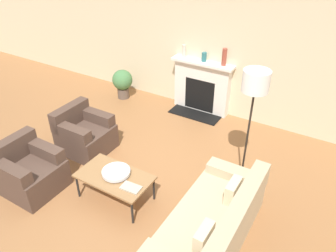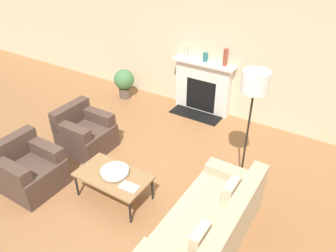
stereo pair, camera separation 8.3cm
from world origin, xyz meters
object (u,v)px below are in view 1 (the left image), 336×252
(mantel_vase_center_right, at_px, (224,57))
(book, at_px, (131,188))
(mantel_vase_center_left, at_px, (204,57))
(armchair_near, at_px, (29,171))
(bowl, at_px, (116,172))
(couch, at_px, (212,225))
(floor_lamp, at_px, (254,91))
(coffee_table, at_px, (115,178))
(armchair_far, at_px, (84,134))
(fireplace, at_px, (202,87))
(potted_plant, at_px, (123,82))
(mantel_vase_left, at_px, (184,51))

(mantel_vase_center_right, bearing_deg, book, -89.17)
(book, distance_m, mantel_vase_center_left, 3.21)
(armchair_near, xyz_separation_m, bowl, (1.22, 0.51, 0.14))
(couch, height_order, floor_lamp, floor_lamp)
(couch, relative_size, armchair_near, 2.35)
(couch, height_order, coffee_table, couch)
(armchair_far, bearing_deg, fireplace, -25.41)
(couch, bearing_deg, coffee_table, -89.72)
(floor_lamp, distance_m, mantel_vase_center_left, 2.28)
(couch, height_order, potted_plant, couch)
(fireplace, xyz_separation_m, potted_plant, (-1.75, -0.39, -0.14))
(fireplace, relative_size, mantel_vase_center_right, 3.94)
(mantel_vase_center_left, bearing_deg, bowl, -87.75)
(potted_plant, bearing_deg, fireplace, 12.57)
(potted_plant, bearing_deg, floor_lamp, -21.04)
(armchair_near, distance_m, coffee_table, 1.31)
(fireplace, distance_m, floor_lamp, 2.46)
(armchair_near, relative_size, armchair_far, 1.00)
(coffee_table, bearing_deg, armchair_far, 150.86)
(armchair_near, relative_size, coffee_table, 0.76)
(coffee_table, bearing_deg, floor_lamp, 43.62)
(coffee_table, height_order, book, book)
(bowl, xyz_separation_m, mantel_vase_left, (-0.56, 2.97, 0.76))
(book, bearing_deg, fireplace, 94.90)
(armchair_far, bearing_deg, couch, -103.91)
(mantel_vase_left, bearing_deg, mantel_vase_center_left, -0.00)
(armchair_near, xyz_separation_m, book, (1.57, 0.39, 0.11))
(armchair_near, distance_m, book, 1.62)
(coffee_table, relative_size, mantel_vase_center_left, 5.93)
(fireplace, relative_size, couch, 0.69)
(armchair_far, distance_m, book, 1.75)
(couch, bearing_deg, armchair_near, -79.94)
(bowl, xyz_separation_m, mantel_vase_center_left, (-0.12, 2.97, 0.72))
(book, bearing_deg, mantel_vase_center_right, 87.04)
(mantel_vase_center_left, bearing_deg, armchair_far, -115.44)
(bowl, distance_m, mantel_vase_center_left, 3.06)
(coffee_table, distance_m, mantel_vase_center_right, 3.15)
(armchair_near, bearing_deg, armchair_far, 0.00)
(armchair_far, bearing_deg, mantel_vase_center_left, -25.44)
(couch, bearing_deg, book, -85.53)
(couch, xyz_separation_m, mantel_vase_center_right, (-1.19, 3.00, 0.96))
(couch, height_order, mantel_vase_center_right, mantel_vase_center_right)
(fireplace, distance_m, mantel_vase_center_right, 0.84)
(couch, height_order, mantel_vase_center_left, mantel_vase_center_left)
(couch, relative_size, bowl, 4.70)
(mantel_vase_left, bearing_deg, potted_plant, -162.86)
(book, bearing_deg, potted_plant, 125.84)
(floor_lamp, bearing_deg, potted_plant, 158.96)
(coffee_table, bearing_deg, fireplace, 92.30)
(mantel_vase_left, bearing_deg, armchair_far, -105.86)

